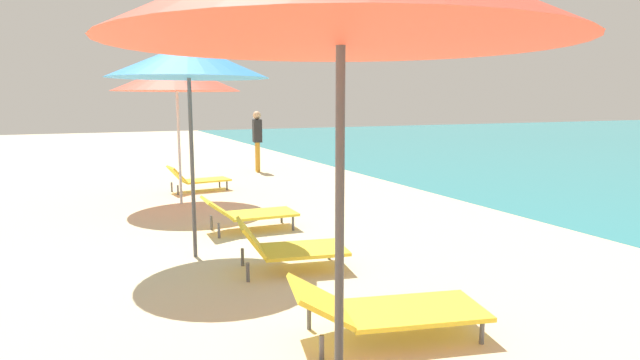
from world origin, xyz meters
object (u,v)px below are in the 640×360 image
Objects in this scene: lounger_fourth_inland at (288,246)px; person_walking_near at (257,135)px; umbrella_fourth at (188,61)px; umbrella_farthest at (176,78)px; lounger_farthest_shoreside at (197,179)px; lounger_third_shoreside at (386,308)px; lounger_fourth_shoreside at (249,212)px.

person_walking_near is (2.26, 8.30, 0.73)m from lounger_fourth_inland.
umbrella_fourth is at bearing 142.21° from lounger_fourth_inland.
umbrella_farthest is (0.44, 3.62, -0.06)m from umbrella_fourth.
lounger_fourth_inland is 5.86m from lounger_farthest_shoreside.
lounger_fourth_inland is 1.00× the size of lounger_farthest_shoreside.
umbrella_fourth is at bearing 121.73° from lounger_third_shoreside.
lounger_fourth_inland is 0.80× the size of person_walking_near.
lounger_third_shoreside is at bearing -93.18° from person_walking_near.
lounger_fourth_inland is 8.63m from person_walking_near.
lounger_third_shoreside is 4.01m from lounger_fourth_shoreside.
umbrella_farthest is 2.52m from lounger_farthest_shoreside.
person_walking_near reaches higher than lounger_fourth_inland.
person_walking_near is at bearing 72.40° from lounger_fourth_shoreside.
umbrella_fourth is 2.02× the size of lounger_fourth_inland.
lounger_farthest_shoreside is at bearing 103.03° from lounger_third_shoreside.
lounger_farthest_shoreside reaches higher than lounger_fourth_shoreside.
lounger_fourth_shoreside is 3.84m from lounger_farthest_shoreside.
lounger_third_shoreside is 0.64× the size of umbrella_fourth.
lounger_farthest_shoreside is at bearing 65.60° from umbrella_farthest.
lounger_fourth_shoreside is at bearing 45.41° from umbrella_fourth.
lounger_farthest_shoreside is 0.81× the size of person_walking_near.
person_walking_near reaches higher than lounger_third_shoreside.
lounger_fourth_shoreside reaches higher than lounger_third_shoreside.
person_walking_near is at bearing 41.38° from lounger_farthest_shoreside.
umbrella_farthest is at bearing 105.81° from lounger_fourth_inland.
lounger_third_shoreside is 1.04× the size of person_walking_near.
umbrella_fourth is at bearing -96.88° from umbrella_farthest.
lounger_fourth_shoreside is at bearing -97.02° from lounger_farthest_shoreside.
umbrella_fourth reaches higher than person_walking_near.
lounger_third_shoreside is at bearing -71.21° from umbrella_fourth.
lounger_farthest_shoreside reaches higher than lounger_third_shoreside.
lounger_third_shoreside is at bearing -76.33° from lounger_fourth_inland.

